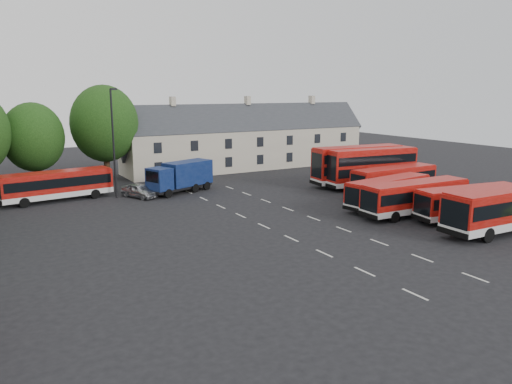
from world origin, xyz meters
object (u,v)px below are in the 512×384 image
silver_car (139,190)px  box_truck (181,176)px  bus_dd_south (371,165)px  bus_row_a (509,205)px  lamppost (114,140)px

silver_car → box_truck: bearing=-20.7°
bus_dd_south → silver_car: bearing=167.5°
bus_dd_south → box_truck: 21.27m
bus_row_a → bus_dd_south: bus_dd_south is taller
bus_row_a → bus_dd_south: 19.07m
bus_dd_south → silver_car: (-24.34, 7.89, -1.81)m
lamppost → bus_dd_south: bearing=-18.5°
bus_dd_south → silver_car: size_ratio=2.57×
bus_row_a → lamppost: lamppost is taller
bus_dd_south → box_truck: size_ratio=1.40×
bus_dd_south → lamppost: bearing=166.9°
box_truck → bus_dd_south: bearing=-42.6°
bus_row_a → bus_dd_south: size_ratio=1.12×
bus_row_a → box_truck: (-16.51, 26.92, -0.23)m
lamppost → box_truck: bearing=-6.3°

